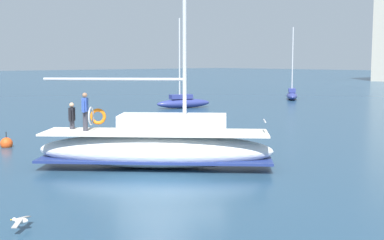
{
  "coord_description": "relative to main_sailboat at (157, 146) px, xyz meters",
  "views": [
    {
      "loc": [
        14.87,
        -11.37,
        4.36
      ],
      "look_at": [
        -1.84,
        3.46,
        1.8
      ],
      "focal_mm": 48.84,
      "sensor_mm": 36.0,
      "label": 1
    }
  ],
  "objects": [
    {
      "name": "ground_plane",
      "position": [
        1.79,
        -1.52,
        -0.9
      ],
      "size": [
        400.0,
        400.0,
        0.0
      ],
      "primitive_type": "plane",
      "color": "navy"
    },
    {
      "name": "mooring_buoy",
      "position": [
        -9.01,
        -2.63,
        -0.71
      ],
      "size": [
        0.62,
        0.62,
        0.91
      ],
      "color": "#EA4C19",
      "rests_on": "ground"
    },
    {
      "name": "seagull",
      "position": [
        3.95,
        -7.52,
        -0.65
      ],
      "size": [
        0.8,
        0.8,
        0.16
      ],
      "color": "silver",
      "rests_on": "ground"
    },
    {
      "name": "main_sailboat",
      "position": [
        0.0,
        0.0,
        0.0
      ],
      "size": [
        8.51,
        8.46,
        11.68
      ],
      "color": "silver",
      "rests_on": "ground"
    },
    {
      "name": "moored_sloop_far",
      "position": [
        -19.52,
        34.19,
        -0.34
      ],
      "size": [
        4.08,
        4.62,
        8.02
      ],
      "color": "navy",
      "rests_on": "ground"
    },
    {
      "name": "moored_catamaran",
      "position": [
        -19.57,
        18.2,
        -0.33
      ],
      "size": [
        2.67,
        5.38,
        8.13
      ],
      "color": "navy",
      "rests_on": "ground"
    }
  ]
}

